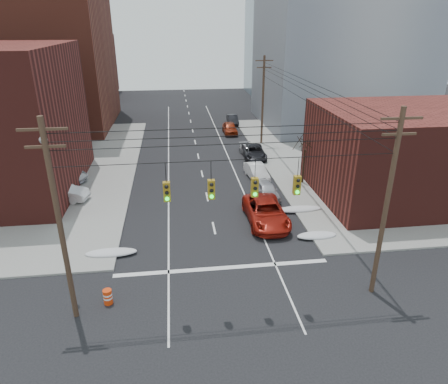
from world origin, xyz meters
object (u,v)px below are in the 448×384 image
object	(u,v)px
parked_car_b	(257,172)
lot_car_d	(38,156)
parked_car_c	(254,152)
lot_car_b	(63,175)
construction_barrel	(108,297)
parked_car_a	(266,190)
parked_car_d	(249,151)
lot_car_c	(23,187)
red_pickup	(266,212)
parked_car_f	(233,119)
lot_car_a	(60,192)
parked_car_e	(230,128)

from	to	relation	value
parked_car_b	lot_car_d	distance (m)	24.78
parked_car_c	lot_car_d	xyz separation A→B (m)	(-24.48, 1.51, 0.06)
lot_car_b	construction_barrel	world-z (taller)	lot_car_b
parked_car_a	parked_car_b	distance (m)	4.72
parked_car_d	lot_car_c	size ratio (longest dim) A/B	0.80
red_pickup	parked_car_c	distance (m)	16.05
parked_car_f	construction_barrel	distance (m)	43.63
parked_car_c	lot_car_b	size ratio (longest dim) A/B	1.09
red_pickup	parked_car_b	size ratio (longest dim) A/B	1.42
parked_car_d	lot_car_a	bearing A→B (deg)	-156.70
red_pickup	parked_car_f	world-z (taller)	red_pickup
parked_car_e	parked_car_f	bearing A→B (deg)	78.50
parked_car_f	construction_barrel	bearing A→B (deg)	-107.45
construction_barrel	parked_car_c	bearing A→B (deg)	61.53
parked_car_b	lot_car_a	xyz separation A→B (m)	(-18.30, -3.40, 0.20)
lot_car_a	lot_car_c	distance (m)	4.02
parked_car_b	lot_car_a	distance (m)	18.62
parked_car_a	lot_car_c	size ratio (longest dim) A/B	0.81
red_pickup	lot_car_d	xyz separation A→B (m)	(-22.27, 17.41, -0.09)
parked_car_a	parked_car_b	xyz separation A→B (m)	(0.07, 4.72, 0.01)
lot_car_b	lot_car_d	xyz separation A→B (m)	(-4.26, 6.62, -0.03)
lot_car_b	lot_car_a	bearing A→B (deg)	-151.47
parked_car_f	lot_car_a	world-z (taller)	lot_car_a
lot_car_b	lot_car_d	size ratio (longest dim) A/B	1.29
lot_car_c	parked_car_c	bearing A→B (deg)	-47.46
construction_barrel	parked_car_b	bearing A→B (deg)	55.85
red_pickup	parked_car_a	distance (m)	4.92
red_pickup	lot_car_a	world-z (taller)	red_pickup
parked_car_f	lot_car_c	size ratio (longest dim) A/B	0.79
parked_car_c	lot_car_b	world-z (taller)	lot_car_b
lot_car_a	lot_car_d	xyz separation A→B (m)	(-5.18, 11.31, -0.14)
lot_car_a	lot_car_b	bearing A→B (deg)	22.68
parked_car_e	lot_car_b	distance (m)	25.11
parked_car_e	lot_car_c	world-z (taller)	lot_car_c
parked_car_a	lot_car_d	world-z (taller)	parked_car_a
lot_car_a	parked_car_e	bearing A→B (deg)	-28.91
parked_car_e	lot_car_c	distance (m)	29.17
parked_car_c	lot_car_c	bearing A→B (deg)	-157.98
parked_car_c	construction_barrel	xyz separation A→B (m)	(-13.29, -24.52, -0.28)
lot_car_c	parked_car_b	bearing A→B (deg)	-62.44
red_pickup	lot_car_c	world-z (taller)	red_pickup
parked_car_e	construction_barrel	xyz separation A→B (m)	(-12.07, -35.85, -0.33)
parked_car_d	lot_car_b	size ratio (longest dim) A/B	0.86
parked_car_e	lot_car_d	xyz separation A→B (m)	(-23.26, -9.82, 0.01)
parked_car_a	lot_car_b	xyz separation A→B (m)	(-19.14, 6.01, 0.10)
parked_car_e	parked_car_d	bearing A→B (deg)	-84.48
red_pickup	construction_barrel	bearing A→B (deg)	-142.20
lot_car_a	parked_car_b	bearing A→B (deg)	-67.83
lot_car_d	parked_car_a	bearing A→B (deg)	-98.89
parked_car_c	parked_car_f	world-z (taller)	parked_car_c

